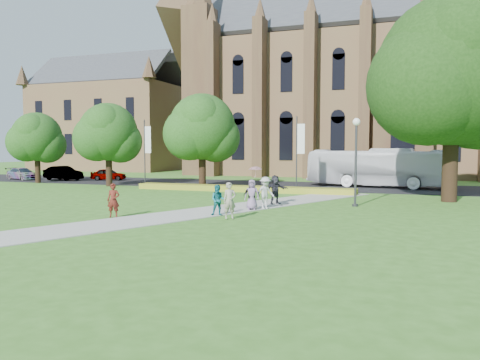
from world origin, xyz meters
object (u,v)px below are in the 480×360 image
at_px(streetlamp, 356,151).
at_px(car_2, 22,174).
at_px(pedestrian_0, 113,200).
at_px(car_1, 63,173).
at_px(tour_coach, 378,168).
at_px(car_0, 108,174).
at_px(large_tree, 453,71).

distance_m(streetlamp, car_2, 38.50).
bearing_deg(pedestrian_0, car_1, 114.34).
height_order(car_1, car_2, car_1).
height_order(tour_coach, car_2, tour_coach).
xyz_separation_m(car_1, car_2, (-5.04, -0.49, -0.12)).
bearing_deg(pedestrian_0, tour_coach, 43.23).
height_order(tour_coach, car_0, tour_coach).
distance_m(car_2, pedestrian_0, 32.73).
height_order(car_0, car_1, car_1).
bearing_deg(car_2, pedestrian_0, -113.00).
distance_m(tour_coach, car_2, 37.21).
bearing_deg(streetlamp, car_2, 162.26).
height_order(large_tree, tour_coach, large_tree).
bearing_deg(car_1, tour_coach, -76.63).
bearing_deg(large_tree, tour_coach, 116.73).
bearing_deg(large_tree, car_2, 170.29).
height_order(streetlamp, large_tree, large_tree).
height_order(car_1, pedestrian_0, pedestrian_0).
xyz_separation_m(tour_coach, car_2, (-37.10, -2.71, -1.08)).
height_order(streetlamp, car_1, streetlamp).
bearing_deg(car_1, car_0, -60.56).
xyz_separation_m(tour_coach, car_1, (-32.06, -2.22, -0.95)).
distance_m(streetlamp, car_0, 30.48).
distance_m(large_tree, pedestrian_0, 22.34).
distance_m(car_0, car_1, 4.81).
distance_m(large_tree, tour_coach, 12.93).
relative_size(tour_coach, car_1, 2.68).
bearing_deg(streetlamp, car_0, 152.89).
relative_size(car_0, pedestrian_0, 2.17).
bearing_deg(pedestrian_0, car_0, 105.24).
relative_size(large_tree, car_1, 2.90).
distance_m(large_tree, car_1, 38.59).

